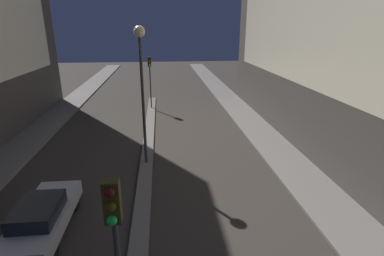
{
  "coord_description": "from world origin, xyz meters",
  "views": [
    {
      "loc": [
        1.01,
        -2.27,
        7.67
      ],
      "look_at": [
        3.11,
        17.9,
        0.71
      ],
      "focal_mm": 28.0,
      "sensor_mm": 36.0,
      "label": 1
    }
  ],
  "objects_px": {
    "street_lamp": "(141,67)",
    "traffic_light_mid": "(150,71)",
    "traffic_light_near": "(116,239)",
    "car_left_lane": "(42,217)"
  },
  "relations": [
    {
      "from": "traffic_light_near",
      "to": "traffic_light_mid",
      "type": "xyz_separation_m",
      "value": [
        0.0,
        23.26,
        0.0
      ]
    },
    {
      "from": "street_lamp",
      "to": "car_left_lane",
      "type": "distance_m",
      "value": 8.4
    },
    {
      "from": "traffic_light_near",
      "to": "car_left_lane",
      "type": "height_order",
      "value": "traffic_light_near"
    },
    {
      "from": "street_lamp",
      "to": "traffic_light_mid",
      "type": "bearing_deg",
      "value": 90.0
    },
    {
      "from": "traffic_light_near",
      "to": "car_left_lane",
      "type": "relative_size",
      "value": 1.01
    },
    {
      "from": "street_lamp",
      "to": "car_left_lane",
      "type": "relative_size",
      "value": 1.59
    },
    {
      "from": "traffic_light_mid",
      "to": "car_left_lane",
      "type": "bearing_deg",
      "value": -101.48
    },
    {
      "from": "traffic_light_near",
      "to": "car_left_lane",
      "type": "xyz_separation_m",
      "value": [
        -3.68,
        5.17,
        -2.9
      ]
    },
    {
      "from": "street_lamp",
      "to": "car_left_lane",
      "type": "height_order",
      "value": "street_lamp"
    },
    {
      "from": "traffic_light_mid",
      "to": "traffic_light_near",
      "type": "bearing_deg",
      "value": -90.0
    }
  ]
}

